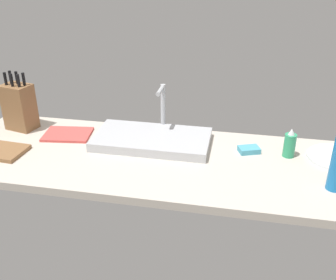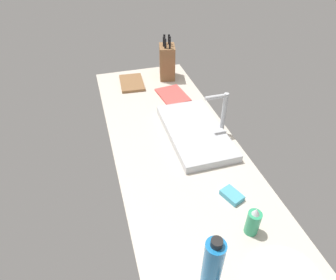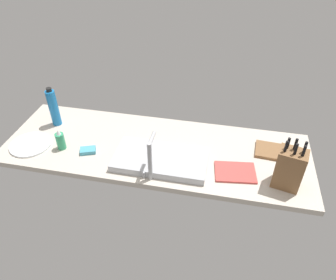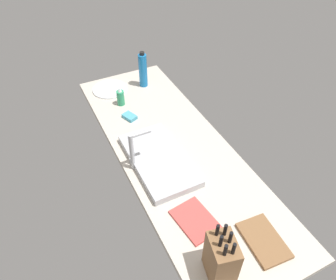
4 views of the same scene
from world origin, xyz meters
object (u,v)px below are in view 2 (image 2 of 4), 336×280
at_px(dish_sponge, 232,195).
at_px(dish_towel, 173,95).
at_px(soap_bottle, 253,222).
at_px(cutting_board, 132,83).
at_px(water_bottle, 212,267).
at_px(faucet, 222,111).
at_px(knife_block, 167,62).
at_px(sink_basin, 195,132).

bearing_deg(dish_sponge, dish_towel, 179.79).
bearing_deg(soap_bottle, dish_towel, 179.61).
height_order(cutting_board, dish_towel, cutting_board).
height_order(water_bottle, dish_towel, water_bottle).
bearing_deg(water_bottle, faucet, 153.74).
xyz_separation_m(faucet, knife_block, (-0.71, -0.09, -0.02)).
distance_m(soap_bottle, water_bottle, 0.28).
bearing_deg(knife_block, faucet, 19.87).
bearing_deg(water_bottle, knife_block, 169.16).
bearing_deg(water_bottle, dish_sponge, 143.50).
height_order(knife_block, dish_sponge, knife_block).
relative_size(knife_block, soap_bottle, 2.18).
bearing_deg(sink_basin, dish_towel, 179.37).
distance_m(sink_basin, cutting_board, 0.69).
xyz_separation_m(faucet, cutting_board, (-0.68, -0.35, -0.13)).
bearing_deg(dish_sponge, cutting_board, -168.70).
distance_m(faucet, dish_sponge, 0.46).
relative_size(sink_basin, faucet, 2.20).
height_order(soap_bottle, dish_towel, soap_bottle).
bearing_deg(knife_block, dish_sponge, 10.77).
distance_m(cutting_board, water_bottle, 1.42).
bearing_deg(knife_block, water_bottle, 2.01).
height_order(sink_basin, soap_bottle, soap_bottle).
relative_size(sink_basin, cutting_board, 2.23).
xyz_separation_m(sink_basin, water_bottle, (0.76, -0.23, 0.11)).
height_order(sink_basin, knife_block, knife_block).
height_order(sink_basin, dish_sponge, sink_basin).
relative_size(knife_block, dish_sponge, 3.21).
bearing_deg(faucet, dish_sponge, -17.01).
xyz_separation_m(sink_basin, soap_bottle, (0.61, -0.00, 0.04)).
bearing_deg(knife_block, cutting_board, -70.71).
xyz_separation_m(dish_towel, dish_sponge, (0.87, -0.00, 0.01)).
xyz_separation_m(faucet, dish_sponge, (0.42, -0.13, -0.13)).
bearing_deg(cutting_board, dish_towel, 44.11).
bearing_deg(dish_towel, cutting_board, -135.89).
bearing_deg(sink_basin, dish_sponge, 0.19).
relative_size(sink_basin, dish_towel, 2.40).
xyz_separation_m(knife_block, water_bottle, (1.44, -0.28, 0.01)).
bearing_deg(cutting_board, dish_sponge, 11.30).
bearing_deg(knife_block, soap_bottle, 10.87).
distance_m(knife_block, cutting_board, 0.28).
bearing_deg(water_bottle, cutting_board, 179.34).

